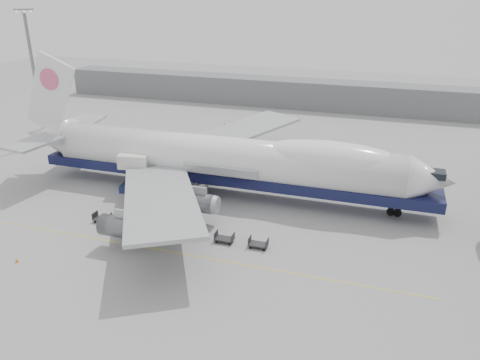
% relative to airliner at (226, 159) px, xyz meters
% --- Properties ---
extents(ground, '(260.00, 260.00, 0.00)m').
position_rel_airliner_xyz_m(ground, '(-0.64, -12.00, -5.62)').
color(ground, gray).
rests_on(ground, ground).
extents(apron_line, '(60.00, 0.15, 0.01)m').
position_rel_airliner_xyz_m(apron_line, '(-0.64, -18.00, -5.62)').
color(apron_line, gold).
rests_on(apron_line, ground).
extents(hangar, '(110.00, 8.00, 7.00)m').
position_rel_airliner_xyz_m(hangar, '(-10.64, 58.00, -2.12)').
color(hangar, slate).
rests_on(hangar, ground).
extents(floodlight_mast, '(2.40, 2.40, 25.43)m').
position_rel_airliner_xyz_m(floodlight_mast, '(-42.64, 12.00, 8.64)').
color(floodlight_mast, slate).
rests_on(floodlight_mast, ground).
extents(airliner, '(67.00, 55.30, 19.98)m').
position_rel_airliner_xyz_m(airliner, '(0.00, 0.00, 0.00)').
color(airliner, white).
rests_on(airliner, ground).
extents(catering_truck, '(5.07, 3.86, 6.05)m').
position_rel_airliner_xyz_m(catering_truck, '(-13.43, -3.48, -2.19)').
color(catering_truck, navy).
rests_on(catering_truck, ground).
extents(traffic_cone, '(0.38, 0.38, 0.56)m').
position_rel_airliner_xyz_m(traffic_cone, '(-16.48, -25.43, -5.36)').
color(traffic_cone, orange).
rests_on(traffic_cone, ground).
extents(dolly_0, '(2.30, 1.35, 1.30)m').
position_rel_airliner_xyz_m(dolly_0, '(-12.69, -13.87, -5.09)').
color(dolly_0, '#2D2D30').
rests_on(dolly_0, ground).
extents(dolly_1, '(2.30, 1.35, 1.30)m').
position_rel_airliner_xyz_m(dolly_1, '(-8.37, -13.87, -5.09)').
color(dolly_1, '#2D2D30').
rests_on(dolly_1, ground).
extents(dolly_2, '(2.30, 1.35, 1.30)m').
position_rel_airliner_xyz_m(dolly_2, '(-4.05, -13.87, -5.09)').
color(dolly_2, '#2D2D30').
rests_on(dolly_2, ground).
extents(dolly_3, '(2.30, 1.35, 1.30)m').
position_rel_airliner_xyz_m(dolly_3, '(0.27, -13.87, -5.09)').
color(dolly_3, '#2D2D30').
rests_on(dolly_3, ground).
extents(dolly_4, '(2.30, 1.35, 1.30)m').
position_rel_airliner_xyz_m(dolly_4, '(4.60, -13.87, -5.09)').
color(dolly_4, '#2D2D30').
rests_on(dolly_4, ground).
extents(dolly_5, '(2.30, 1.35, 1.30)m').
position_rel_airliner_xyz_m(dolly_5, '(8.92, -13.87, -5.09)').
color(dolly_5, '#2D2D30').
rests_on(dolly_5, ground).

